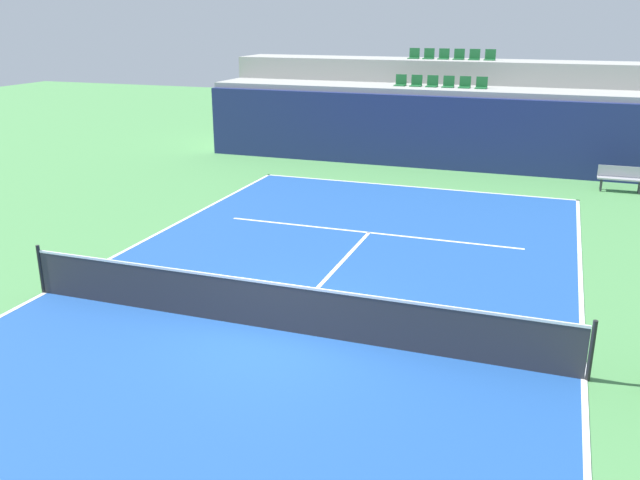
{
  "coord_description": "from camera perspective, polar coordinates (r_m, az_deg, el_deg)",
  "views": [
    {
      "loc": [
        4.61,
        -10.63,
        5.69
      ],
      "look_at": [
        0.13,
        2.0,
        1.2
      ],
      "focal_mm": 37.73,
      "sensor_mm": 36.0,
      "label": 1
    }
  ],
  "objects": [
    {
      "name": "court_surface",
      "position": [
        12.91,
        -3.54,
        -7.65
      ],
      "size": [
        11.0,
        24.0,
        0.01
      ],
      "primitive_type": "cube",
      "color": "#1E4C99",
      "rests_on": "ground_plane"
    },
    {
      "name": "back_wall",
      "position": [
        26.57,
        9.41,
        8.96
      ],
      "size": [
        18.73,
        0.3,
        2.78
      ],
      "primitive_type": "cube",
      "color": "navy",
      "rests_on": "ground_plane"
    },
    {
      "name": "sideline_left",
      "position": [
        15.7,
        -22.23,
        -4.13
      ],
      "size": [
        0.1,
        24.0,
        0.0
      ],
      "primitive_type": "cube",
      "color": "white",
      "rests_on": "court_surface"
    },
    {
      "name": "service_line_far",
      "position": [
        18.54,
        4.18,
        0.63
      ],
      "size": [
        8.26,
        0.1,
        0.0
      ],
      "primitive_type": "cube",
      "color": "white",
      "rests_on": "court_surface"
    },
    {
      "name": "tennis_net",
      "position": [
        12.69,
        -3.59,
        -5.61
      ],
      "size": [
        11.08,
        0.08,
        1.07
      ],
      "color": "black",
      "rests_on": "court_surface"
    },
    {
      "name": "centre_service_line",
      "position": [
        15.65,
        1.03,
        -2.76
      ],
      "size": [
        0.1,
        6.4,
        0.0
      ],
      "primitive_type": "cube",
      "color": "white",
      "rests_on": "court_surface"
    },
    {
      "name": "seating_row_lower",
      "position": [
        27.77,
        10.16,
        12.92
      ],
      "size": [
        3.65,
        0.44,
        0.44
      ],
      "color": "#1E6633",
      "rests_on": "stands_tier_lower"
    },
    {
      "name": "player_bench",
      "position": [
        24.98,
        24.18,
        4.91
      ],
      "size": [
        1.5,
        0.4,
        0.85
      ],
      "color": "#99999E",
      "rests_on": "ground_plane"
    },
    {
      "name": "ground_plane",
      "position": [
        12.91,
        -3.54,
        -7.67
      ],
      "size": [
        80.0,
        80.0,
        0.0
      ],
      "primitive_type": "plane",
      "color": "#4C8C4C"
    },
    {
      "name": "stands_tier_lower",
      "position": [
        27.87,
        9.94,
        9.59
      ],
      "size": [
        18.73,
        2.4,
        2.99
      ],
      "primitive_type": "cube",
      "color": "#9E9E99",
      "rests_on": "ground_plane"
    },
    {
      "name": "sideline_right",
      "position": [
        12.08,
        21.49,
        -10.93
      ],
      "size": [
        0.1,
        24.0,
        0.0
      ],
      "primitive_type": "cube",
      "color": "white",
      "rests_on": "court_surface"
    },
    {
      "name": "baseline_far",
      "position": [
        23.74,
        7.79,
        4.51
      ],
      "size": [
        11.0,
        0.1,
        0.0
      ],
      "primitive_type": "cube",
      "color": "white",
      "rests_on": "court_surface"
    },
    {
      "name": "stands_tier_upper",
      "position": [
        30.15,
        10.8,
        11.09
      ],
      "size": [
        18.73,
        2.4,
        3.91
      ],
      "primitive_type": "cube",
      "color": "#9E9E99",
      "rests_on": "ground_plane"
    },
    {
      "name": "seating_row_upper",
      "position": [
        30.06,
        11.08,
        15.04
      ],
      "size": [
        3.65,
        0.44,
        0.44
      ],
      "color": "#1E6633",
      "rests_on": "stands_tier_upper"
    }
  ]
}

